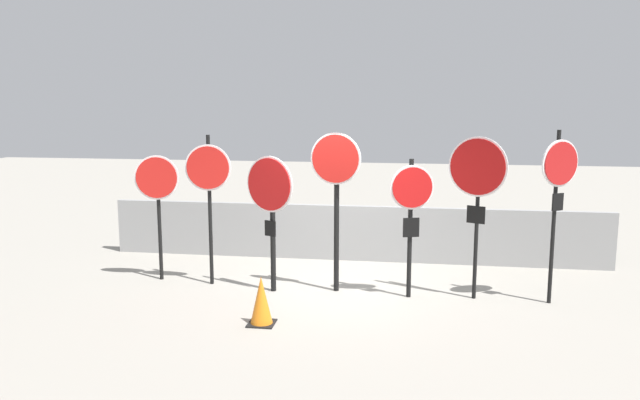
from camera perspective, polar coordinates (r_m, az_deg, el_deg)
The scene contains 10 objects.
ground_plane at distance 10.20m, azimuth 2.03°, elevation -8.03°, with size 40.00×40.00×0.00m, color gray.
fence_back at distance 11.78m, azimuth 3.06°, elevation -3.04°, with size 9.37×0.12×1.05m.
stop_sign_0 at distance 10.63m, azimuth -14.66°, elevation 1.02°, with size 0.73×0.17×2.11m.
stop_sign_1 at distance 10.16m, azimuth -10.16°, elevation 1.86°, with size 0.74×0.15×2.46m.
stop_sign_2 at distance 9.69m, azimuth -4.56°, elevation 0.14°, with size 0.80×0.39×2.16m.
stop_sign_3 at distance 9.63m, azimuth 1.46°, elevation 1.80°, with size 0.80×0.19×2.52m.
stop_sign_4 at distance 9.46m, azimuth 8.36°, elevation -0.30°, with size 0.65×0.22×2.14m.
stop_sign_5 at distance 9.53m, azimuth 14.20°, elevation 1.89°, with size 0.83×0.39×2.48m.
stop_sign_6 at distance 9.66m, azimuth 20.97°, elevation 1.64°, with size 0.58×0.41×2.59m.
traffic_cone_0 at distance 8.57m, azimuth -5.39°, elevation -9.14°, with size 0.36×0.36×0.67m.
Camera 1 is at (1.13, -9.67, 3.03)m, focal length 35.00 mm.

